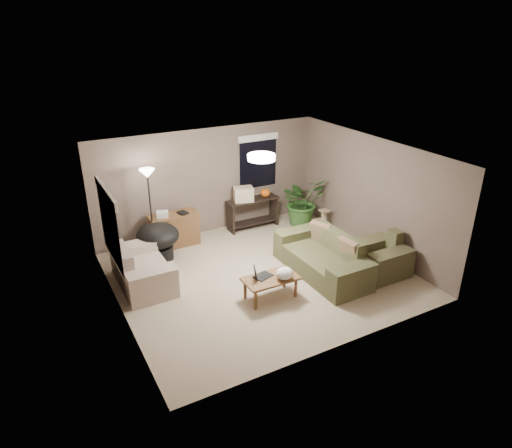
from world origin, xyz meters
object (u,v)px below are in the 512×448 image
loveseat (141,271)px  coffee_table (271,281)px  armchair (380,259)px  desk (175,230)px  cat_scratching_post (324,221)px  main_sofa (323,260)px  houseplant (302,206)px  floor_lamp (148,184)px  papasan_chair (158,239)px  console_table (253,211)px

loveseat → coffee_table: 2.51m
armchair → coffee_table: (-2.41, 0.24, 0.06)m
desk → cat_scratching_post: 3.60m
main_sofa → coffee_table: size_ratio=2.20×
loveseat → houseplant: size_ratio=1.32×
armchair → coffee_table: armchair is taller
floor_lamp → papasan_chair: bearing=-89.8°
main_sofa → houseplant: bearing=66.1°
coffee_table → desk: size_ratio=0.91×
armchair → floor_lamp: bearing=141.1°
desk → cat_scratching_post: (3.48, -0.91, -0.16)m
desk → cat_scratching_post: desk is taller
coffee_table → papasan_chair: 2.78m
loveseat → desk: loveseat is taller
coffee_table → floor_lamp: floor_lamp is taller
console_table → armchair: bearing=-69.2°
main_sofa → console_table: main_sofa is taller
floor_lamp → houseplant: floor_lamp is taller
desk → loveseat: bearing=-130.7°
papasan_chair → floor_lamp: bearing=90.2°
floor_lamp → cat_scratching_post: 4.31m
main_sofa → coffee_table: main_sofa is taller
papasan_chair → houseplant: size_ratio=0.97×
papasan_chair → cat_scratching_post: papasan_chair is taller
console_table → papasan_chair: 2.58m
papasan_chair → cat_scratching_post: bearing=-6.2°
papasan_chair → houseplant: bearing=1.9°
armchair → console_table: size_ratio=0.77×
coffee_table → console_table: (1.20, 2.93, 0.08)m
cat_scratching_post → houseplant: bearing=116.4°
main_sofa → armchair: size_ratio=2.20×
coffee_table → floor_lamp: size_ratio=0.52×
main_sofa → loveseat: same height
loveseat → houseplant: bearing=12.7°
desk → main_sofa: bearing=-50.0°
floor_lamp → loveseat: bearing=-117.1°
papasan_chair → floor_lamp: size_ratio=0.62×
coffee_table → desk: (-0.81, 2.91, 0.02)m
main_sofa → armchair: same height
loveseat → console_table: bearing=23.2°
loveseat → floor_lamp: (0.61, 1.20, 1.30)m
coffee_table → desk: bearing=105.4°
floor_lamp → cat_scratching_post: size_ratio=3.82×
houseplant → cat_scratching_post: houseplant is taller
console_table → loveseat: bearing=-156.8°
main_sofa → floor_lamp: (-2.73, 2.49, 1.30)m
loveseat → armchair: bearing=-22.7°
loveseat → cat_scratching_post: size_ratio=3.20×
desk → floor_lamp: 1.34m
armchair → cat_scratching_post: bearing=83.1°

